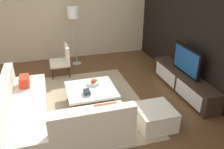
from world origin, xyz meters
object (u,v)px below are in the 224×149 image
Objects in this scene: accent_chair_near at (63,59)px; ottoman at (155,117)px; television at (187,60)px; book_stack at (87,92)px; media_console at (183,82)px; sectional_couch at (45,115)px; floor_lamp at (74,16)px; fruit_bowl at (94,82)px; coffee_table at (91,95)px.

ottoman is at bearing 35.17° from accent_chair_near.
book_stack is at bearing -87.25° from television.
television is at bearing 90.00° from media_console.
accent_chair_near is (-2.32, 0.57, 0.20)m from sectional_couch.
floor_lamp is 2.48m from fruit_bowl.
floor_lamp is at bearing 161.05° from sectional_couch.
media_console is at bearing 98.92° from sectional_couch.
coffee_table is 2.74m from floor_lamp.
ottoman is (1.05, -1.27, -0.63)m from television.
floor_lamp reaches higher than television.
floor_lamp is 8.38× the size of book_stack.
accent_chair_near reaches higher than fruit_bowl.
fruit_bowl is (1.52, 0.55, -0.06)m from accent_chair_near.
accent_chair_near is 1.94m from book_stack.
television is at bearing 42.16° from floor_lamp.
sectional_couch is at bearing -18.95° from floor_lamp.
television is (0.00, 0.00, 0.58)m from media_console.
sectional_couch is at bearing -5.89° from accent_chair_near.
accent_chair_near reaches higher than sectional_couch.
sectional_couch is (0.52, -3.31, 0.03)m from media_console.
sectional_couch is 2.40m from accent_chair_near.
floor_lamp is (-3.03, 1.04, 1.23)m from sectional_couch.
accent_chair_near is at bearing -123.27° from television.
floor_lamp is 6.34× the size of fruit_bowl.
fruit_bowl is (-0.28, -2.20, -0.40)m from television.
coffee_table is 0.61× the size of floor_lamp.
floor_lamp is 3.92m from ottoman.
ottoman is 2.50× the size of fruit_bowl.
television reaches higher than fruit_bowl.
coffee_table is 0.31m from fruit_bowl.
sectional_couch is 2.92× the size of accent_chair_near.
television is 2.46m from book_stack.
ottoman is (1.15, 1.02, -0.00)m from coffee_table.
ottoman is at bearing 34.82° from fruit_bowl.
coffee_table is (-0.10, -2.30, -0.63)m from television.
accent_chair_near is 0.49× the size of floor_lamp.
floor_lamp reaches higher than book_stack.
sectional_couch reaches higher than coffee_table.
media_console is 8.32× the size of fruit_bowl.
book_stack is at bearing 17.28° from accent_chair_near.
book_stack is at bearing -3.36° from floor_lamp.
ottoman is at bearing 15.66° from floor_lamp.
television is 0.41× the size of sectional_couch.
accent_chair_near reaches higher than ottoman.
accent_chair_near reaches higher than book_stack.
floor_lamp is 2.85m from book_stack.
book_stack is at bearing -30.13° from fruit_bowl.
fruit_bowl is (2.23, 0.07, -1.08)m from floor_lamp.
media_console is 1.65m from ottoman.
book_stack is (0.22, -0.13, 0.22)m from coffee_table.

